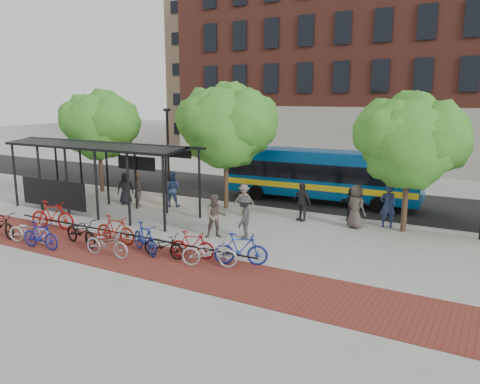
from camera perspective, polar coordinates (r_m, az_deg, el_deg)
The scene contains 34 objects.
ground at distance 20.51m, azimuth 0.73°, elevation -4.74°, with size 160.00×160.00×0.00m, color #9E9E99.
asphalt_street at distance 27.59m, azimuth 8.74°, elevation -0.64°, with size 160.00×8.00×0.01m, color black.
curb at distance 23.97m, azimuth 5.34°, elevation -2.26°, with size 160.00×0.25×0.12m, color #B7B7B2.
brick_strip at distance 17.74m, azimuth -12.94°, elevation -7.64°, with size 24.00×3.00×0.01m, color maroon.
bike_rack_rail at distance 19.21m, azimuth -14.02°, elevation -6.22°, with size 12.00×0.05×0.95m, color black.
building_tower at distance 63.37m, azimuth 5.77°, elevation 19.80°, with size 22.00×22.00×30.00m, color #7A664C.
bus_shelter at distance 24.48m, azimuth -16.81°, elevation 4.58°, with size 10.60×3.07×3.60m.
tree_a at distance 29.74m, azimuth -16.70°, elevation 8.12°, with size 4.90×4.00×6.18m.
tree_b at distance 24.09m, azimuth -1.49°, elevation 8.44°, with size 5.15×4.20×6.47m.
tree_c at distance 20.97m, azimuth 20.23°, elevation 6.20°, with size 4.66×3.80×5.92m.
lamp_post_left at distance 26.75m, azimuth -8.77°, elevation 4.93°, with size 0.35×0.20×5.12m.
bus at distance 26.17m, azimuth 9.87°, elevation 2.33°, with size 10.71×2.84×2.87m.
bike_0 at distance 21.89m, azimuth -27.10°, elevation -3.54°, with size 0.71×2.03×1.07m, color black.
bike_1 at distance 22.18m, azimuth -21.89°, elevation -2.65°, with size 0.59×2.10×1.26m, color maroon.
bike_2 at distance 20.50m, azimuth -24.27°, elevation -4.34°, with size 0.66×1.89×0.99m, color #B7B7BA.
bike_3 at distance 19.54m, azimuth -23.16°, elevation -4.89°, with size 0.50×1.77×1.06m, color navy.
bike_4 at distance 19.46m, azimuth -18.82°, elevation -4.64°, with size 0.70×2.02×1.06m, color black.
bike_5 at distance 19.29m, azimuth -14.95°, elevation -4.44°, with size 0.53×1.88×1.13m, color maroon.
bike_6 at distance 17.81m, azimuth -15.91°, elevation -6.03°, with size 0.67×1.91×1.00m, color gray.
bike_7 at distance 17.82m, azimuth -11.53°, elevation -5.55°, with size 0.54×1.93×1.16m, color navy.
bike_8 at distance 17.29m, azimuth -9.29°, elevation -6.43°, with size 0.60×1.73×0.91m, color black.
bike_9 at distance 17.04m, azimuth -5.86°, elevation -6.43°, with size 0.47×1.67×1.00m, color maroon.
bike_10 at distance 16.17m, azimuth -3.77°, elevation -7.35°, with size 0.68×1.96×1.03m, color #9C9C9F.
bike_11 at distance 16.29m, azimuth 0.10°, elevation -6.98°, with size 0.53×1.89×1.14m, color navy.
pedestrian_0 at distance 26.14m, azimuth -13.80°, elevation 0.46°, with size 0.87×0.56×1.77m, color black.
pedestrian_1 at distance 25.54m, azimuth -12.32°, elevation 0.22°, with size 0.63×0.41×1.72m, color #3A332E.
pedestrian_2 at distance 25.07m, azimuth -8.33°, elevation 0.37°, with size 0.93×0.73×1.92m, color #222F4F.
pedestrian_3 at distance 22.92m, azimuth 0.47°, elevation -0.98°, with size 1.02×0.58×1.57m, color brown.
pedestrian_4 at distance 22.15m, azimuth 7.54°, elevation -1.18°, with size 1.07×0.45×1.83m, color #2A2A2A.
pedestrian_5 at distance 22.43m, azimuth 13.54°, elevation -1.48°, with size 1.53×0.49×1.65m, color black.
pedestrian_6 at distance 21.33m, azimuth 13.94°, elevation -1.73°, with size 0.96×0.62×1.96m, color #413934.
pedestrian_7 at distance 21.86m, azimuth 17.54°, elevation -1.62°, with size 0.71×0.47×1.95m, color #1E2846.
pedestrian_8 at distance 19.33m, azimuth -2.99°, elevation -2.96°, with size 0.89×0.69×1.83m, color brown.
pedestrian_9 at distance 19.16m, azimuth 0.46°, elevation -3.07°, with size 1.18×0.68×1.83m, color #2A2A2A.
Camera 1 is at (9.46, -17.28, 5.71)m, focal length 35.00 mm.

